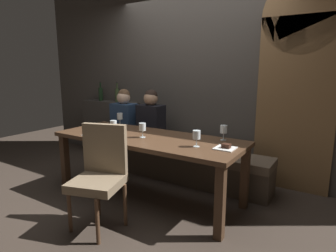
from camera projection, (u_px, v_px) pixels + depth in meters
name	position (u px, v px, depth m)	size (l,w,h in m)	color
ground	(149.00, 197.00, 3.39)	(9.00, 9.00, 0.00)	#382D26
back_wall_tiled	(197.00, 68.00, 4.10)	(6.00, 0.12, 3.00)	#423D38
arched_door	(297.00, 80.00, 3.36)	(0.90, 0.05, 2.55)	brown
back_counter	(112.00, 128.00, 4.96)	(1.10, 0.28, 0.95)	#38342F
dining_table	(148.00, 144.00, 3.26)	(2.20, 0.84, 0.74)	#412B1C
banquette_bench	(178.00, 163.00, 3.92)	(2.50, 0.44, 0.45)	#40352A
chair_near_side	(100.00, 170.00, 2.69)	(0.55, 0.55, 0.98)	#4C3321
diner_redhead	(124.00, 115.00, 4.30)	(0.36, 0.24, 0.75)	navy
diner_bearded	(151.00, 118.00, 4.06)	(0.36, 0.24, 0.76)	black
wine_bottle_dark_red	(101.00, 94.00, 4.96)	(0.08, 0.08, 0.33)	black
wine_bottle_pale_label	(117.00, 95.00, 4.77)	(0.08, 0.08, 0.33)	#384728
wine_glass_center_back	(224.00, 130.00, 3.05)	(0.08, 0.08, 0.16)	silver
wine_glass_end_right	(197.00, 135.00, 2.79)	(0.08, 0.08, 0.16)	silver
wine_glass_far_right	(120.00, 117.00, 3.88)	(0.08, 0.08, 0.16)	silver
wine_glass_near_right	(113.00, 125.00, 3.33)	(0.08, 0.08, 0.16)	silver
wine_glass_end_left	(142.00, 128.00, 3.17)	(0.08, 0.08, 0.16)	silver
dessert_plate	(225.00, 147.00, 2.74)	(0.19, 0.19, 0.05)	white
folded_napkin	(87.00, 135.00, 3.28)	(0.11, 0.10, 0.01)	silver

